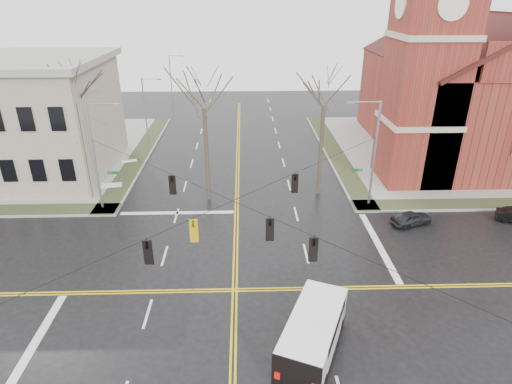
{
  "coord_description": "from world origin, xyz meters",
  "views": [
    {
      "loc": [
        0.68,
        -21.58,
        16.76
      ],
      "look_at": [
        1.51,
        6.0,
        3.94
      ],
      "focal_mm": 30.0,
      "sensor_mm": 36.0,
      "label": 1
    }
  ],
  "objects_px": {
    "tree_ne": "(324,99)",
    "signal_pole_ne": "(373,151)",
    "signal_pole_nw": "(96,154)",
    "cargo_van": "(314,329)",
    "tree_nw_near": "(204,102)",
    "church": "(465,79)",
    "parked_car_a": "(411,218)",
    "streetlight_north_b": "(172,79)",
    "tree_nw_far": "(73,96)",
    "streetlight_north_a": "(146,110)"
  },
  "relations": [
    {
      "from": "tree_ne",
      "to": "signal_pole_ne",
      "type": "bearing_deg",
      "value": -32.91
    },
    {
      "from": "signal_pole_nw",
      "to": "cargo_van",
      "type": "distance_m",
      "value": 22.88
    },
    {
      "from": "signal_pole_nw",
      "to": "tree_nw_near",
      "type": "relative_size",
      "value": 0.74
    },
    {
      "from": "church",
      "to": "parked_car_a",
      "type": "relative_size",
      "value": 8.19
    },
    {
      "from": "church",
      "to": "tree_ne",
      "type": "height_order",
      "value": "church"
    },
    {
      "from": "streetlight_north_b",
      "to": "tree_nw_far",
      "type": "relative_size",
      "value": 0.63
    },
    {
      "from": "signal_pole_ne",
      "to": "tree_nw_near",
      "type": "distance_m",
      "value": 14.43
    },
    {
      "from": "streetlight_north_b",
      "to": "parked_car_a",
      "type": "distance_m",
      "value": 47.16
    },
    {
      "from": "parked_car_a",
      "to": "tree_nw_far",
      "type": "height_order",
      "value": "tree_nw_far"
    },
    {
      "from": "tree_nw_far",
      "to": "tree_nw_near",
      "type": "bearing_deg",
      "value": -3.78
    },
    {
      "from": "parked_car_a",
      "to": "streetlight_north_b",
      "type": "bearing_deg",
      "value": 11.95
    },
    {
      "from": "tree_nw_near",
      "to": "streetlight_north_b",
      "type": "bearing_deg",
      "value": 103.09
    },
    {
      "from": "streetlight_north_b",
      "to": "tree_ne",
      "type": "height_order",
      "value": "tree_ne"
    },
    {
      "from": "streetlight_north_b",
      "to": "parked_car_a",
      "type": "height_order",
      "value": "streetlight_north_b"
    },
    {
      "from": "parked_car_a",
      "to": "streetlight_north_a",
      "type": "bearing_deg",
      "value": 31.2
    },
    {
      "from": "tree_nw_near",
      "to": "signal_pole_nw",
      "type": "bearing_deg",
      "value": -170.73
    },
    {
      "from": "signal_pole_nw",
      "to": "streetlight_north_b",
      "type": "xyz_separation_m",
      "value": [
        0.67,
        36.5,
        -0.48
      ]
    },
    {
      "from": "streetlight_north_a",
      "to": "parked_car_a",
      "type": "distance_m",
      "value": 31.96
    },
    {
      "from": "streetlight_north_a",
      "to": "tree_ne",
      "type": "xyz_separation_m",
      "value": [
        18.13,
        -14.01,
        4.3
      ]
    },
    {
      "from": "church",
      "to": "parked_car_a",
      "type": "height_order",
      "value": "church"
    },
    {
      "from": "cargo_van",
      "to": "parked_car_a",
      "type": "height_order",
      "value": "cargo_van"
    },
    {
      "from": "church",
      "to": "streetlight_north_b",
      "type": "bearing_deg",
      "value": 146.75
    },
    {
      "from": "signal_pole_nw",
      "to": "streetlight_north_b",
      "type": "height_order",
      "value": "signal_pole_nw"
    },
    {
      "from": "church",
      "to": "signal_pole_ne",
      "type": "distance_m",
      "value": 19.22
    },
    {
      "from": "signal_pole_ne",
      "to": "cargo_van",
      "type": "relative_size",
      "value": 1.42
    },
    {
      "from": "tree_nw_far",
      "to": "tree_ne",
      "type": "bearing_deg",
      "value": 0.95
    },
    {
      "from": "church",
      "to": "tree_nw_far",
      "type": "height_order",
      "value": "church"
    },
    {
      "from": "streetlight_north_b",
      "to": "cargo_van",
      "type": "bearing_deg",
      "value": -74.41
    },
    {
      "from": "signal_pole_ne",
      "to": "tree_nw_far",
      "type": "xyz_separation_m",
      "value": [
        -24.48,
        2.14,
        4.28
      ]
    },
    {
      "from": "parked_car_a",
      "to": "tree_nw_near",
      "type": "height_order",
      "value": "tree_nw_near"
    },
    {
      "from": "church",
      "to": "streetlight_north_a",
      "type": "relative_size",
      "value": 3.44
    },
    {
      "from": "signal_pole_ne",
      "to": "signal_pole_nw",
      "type": "relative_size",
      "value": 1.0
    },
    {
      "from": "tree_nw_far",
      "to": "streetlight_north_b",
      "type": "bearing_deg",
      "value": 85.84
    },
    {
      "from": "signal_pole_ne",
      "to": "streetlight_north_a",
      "type": "relative_size",
      "value": 1.12
    },
    {
      "from": "signal_pole_nw",
      "to": "streetlight_north_a",
      "type": "distance_m",
      "value": 16.52
    },
    {
      "from": "church",
      "to": "tree_nw_near",
      "type": "height_order",
      "value": "church"
    },
    {
      "from": "cargo_van",
      "to": "parked_car_a",
      "type": "relative_size",
      "value": 1.89
    },
    {
      "from": "cargo_van",
      "to": "tree_nw_far",
      "type": "relative_size",
      "value": 0.5
    },
    {
      "from": "tree_ne",
      "to": "church",
      "type": "bearing_deg",
      "value": 31.99
    },
    {
      "from": "parked_car_a",
      "to": "tree_nw_near",
      "type": "bearing_deg",
      "value": 53.47
    },
    {
      "from": "parked_car_a",
      "to": "tree_ne",
      "type": "bearing_deg",
      "value": 27.19
    },
    {
      "from": "signal_pole_nw",
      "to": "cargo_van",
      "type": "relative_size",
      "value": 1.42
    },
    {
      "from": "church",
      "to": "cargo_van",
      "type": "relative_size",
      "value": 4.33
    },
    {
      "from": "signal_pole_ne",
      "to": "tree_ne",
      "type": "relative_size",
      "value": 0.74
    },
    {
      "from": "church",
      "to": "signal_pole_nw",
      "type": "relative_size",
      "value": 3.06
    },
    {
      "from": "signal_pole_ne",
      "to": "parked_car_a",
      "type": "distance_m",
      "value": 6.22
    },
    {
      "from": "streetlight_north_b",
      "to": "parked_car_a",
      "type": "relative_size",
      "value": 2.38
    },
    {
      "from": "signal_pole_ne",
      "to": "cargo_van",
      "type": "bearing_deg",
      "value": -113.57
    },
    {
      "from": "streetlight_north_b",
      "to": "tree_ne",
      "type": "distance_m",
      "value": 38.78
    },
    {
      "from": "parked_car_a",
      "to": "church",
      "type": "bearing_deg",
      "value": -52.33
    }
  ]
}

